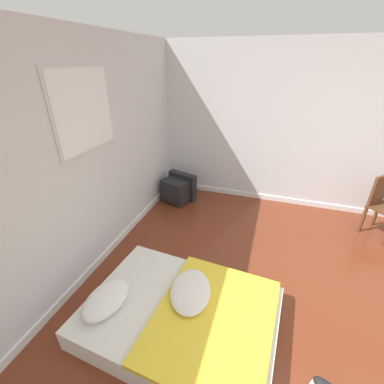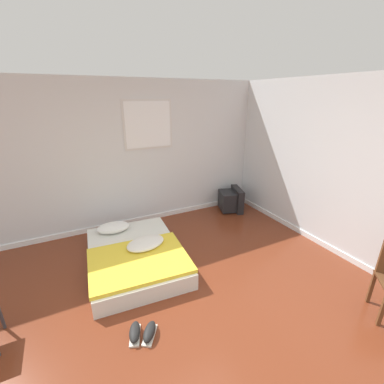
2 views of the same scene
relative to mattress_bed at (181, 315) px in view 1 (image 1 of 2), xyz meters
The scene contains 6 objects.
ground_plane 1.54m from the mattress_bed, 84.68° to the right, with size 20.00×20.00×0.00m, color maroon.
wall_back 1.75m from the mattress_bed, 83.52° to the left, with size 7.84×0.08×2.60m.
wall_right 3.47m from the mattress_bed, 27.85° to the right, with size 0.08×8.02×2.60m.
mattress_bed is the anchor object (origin of this frame).
crt_tv 2.51m from the mattress_bed, 21.47° to the left, with size 0.56×0.60×0.49m.
wooden_chair 3.22m from the mattress_bed, 42.87° to the right, with size 0.55×0.55×0.89m.
Camera 1 is at (-1.64, 0.92, 2.30)m, focal length 24.00 mm.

